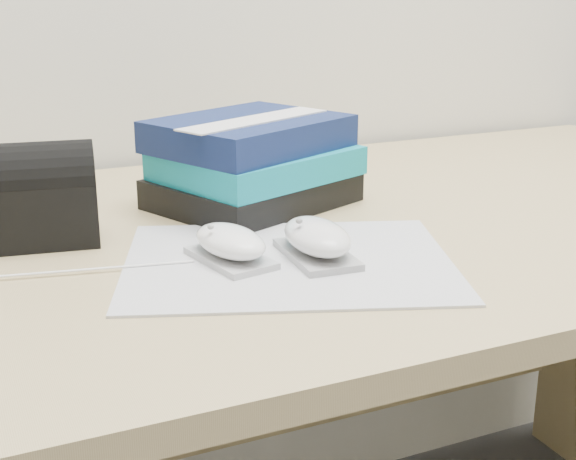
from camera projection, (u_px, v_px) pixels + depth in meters
name	position (u px, v px, depth m)	size (l,w,h in m)	color
desk	(296.00, 362.00, 1.17)	(1.60, 0.80, 0.73)	tan
mousepad	(288.00, 262.00, 0.88)	(0.36, 0.28, 0.00)	#9C9DA4
mouse_rear	(230.00, 244.00, 0.88)	(0.08, 0.12, 0.05)	#AEAEB1
mouse_front	(317.00, 240.00, 0.89)	(0.07, 0.12, 0.05)	#979799
usb_cable	(95.00, 269.00, 0.85)	(0.00, 0.00, 0.21)	white
book_stack	(253.00, 162.00, 1.09)	(0.30, 0.28, 0.12)	black
pouch	(39.00, 195.00, 0.94)	(0.14, 0.11, 0.12)	black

